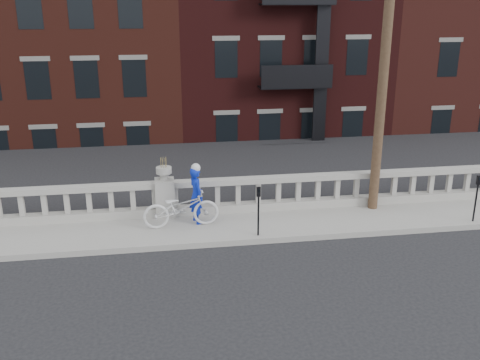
% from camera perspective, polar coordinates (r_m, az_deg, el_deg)
% --- Properties ---
extents(ground, '(120.00, 120.00, 0.00)m').
position_cam_1_polar(ground, '(12.27, -7.40, -11.29)').
color(ground, black).
rests_on(ground, ground).
extents(sidewalk, '(32.00, 2.20, 0.15)m').
position_cam_1_polar(sidewalk, '(14.93, -7.80, -5.38)').
color(sidewalk, '#9C9991').
rests_on(sidewalk, ground).
extents(balustrade, '(28.00, 0.34, 1.03)m').
position_cam_1_polar(balustrade, '(15.60, -7.99, -2.08)').
color(balustrade, '#9C9991').
rests_on(balustrade, sidewalk).
extents(planter_pedestal, '(0.55, 0.55, 1.76)m').
position_cam_1_polar(planter_pedestal, '(15.53, -8.02, -1.43)').
color(planter_pedestal, '#9C9991').
rests_on(planter_pedestal, sidewalk).
extents(lower_level, '(80.00, 44.00, 20.80)m').
position_cam_1_polar(lower_level, '(33.91, -7.95, 12.40)').
color(lower_level, '#605E59').
rests_on(lower_level, ground).
extents(utility_pole, '(1.60, 0.28, 10.00)m').
position_cam_1_polar(utility_pole, '(15.64, 15.39, 14.78)').
color(utility_pole, '#422D1E').
rests_on(utility_pole, sidewalk).
extents(parking_meter_c, '(0.10, 0.09, 1.36)m').
position_cam_1_polar(parking_meter_c, '(14.02, 1.98, -2.75)').
color(parking_meter_c, black).
rests_on(parking_meter_c, sidewalk).
extents(parking_meter_d, '(0.10, 0.09, 1.36)m').
position_cam_1_polar(parking_meter_d, '(16.32, 23.95, -1.29)').
color(parking_meter_d, black).
rests_on(parking_meter_d, sidewalk).
extents(bicycle, '(2.13, 0.87, 1.10)m').
position_cam_1_polar(bicycle, '(14.77, -6.31, -2.96)').
color(bicycle, silver).
rests_on(bicycle, sidewalk).
extents(cyclist, '(0.55, 0.68, 1.62)m').
position_cam_1_polar(cyclist, '(14.92, -4.67, -1.61)').
color(cyclist, '#0C23B7').
rests_on(cyclist, sidewalk).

